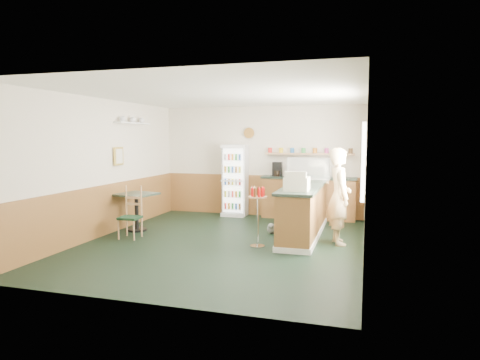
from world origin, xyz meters
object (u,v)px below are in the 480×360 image
at_px(cash_register, 297,184).
at_px(drinks_fridge, 235,180).
at_px(display_case, 309,170).
at_px(cafe_table, 137,204).
at_px(shopkeeper, 339,196).
at_px(condiment_stand, 258,207).
at_px(cafe_chair, 132,211).

bearing_deg(cash_register, drinks_fridge, 126.12).
bearing_deg(display_case, cash_register, -90.00).
relative_size(cash_register, cafe_table, 0.51).
distance_m(display_case, shopkeeper, 1.39).
distance_m(drinks_fridge, condiment_stand, 3.10).
distance_m(drinks_fridge, shopkeeper, 3.45).
relative_size(cash_register, shopkeeper, 0.25).
xyz_separation_m(display_case, shopkeeper, (0.70, -1.14, -0.38)).
bearing_deg(shopkeeper, condiment_stand, 96.27).
xyz_separation_m(shopkeeper, cafe_chair, (-3.88, -0.61, -0.35)).
xyz_separation_m(shopkeeper, condiment_stand, (-1.37, -0.61, -0.16)).
bearing_deg(cash_register, condiment_stand, -166.51).
bearing_deg(cash_register, shopkeeper, 32.46).
relative_size(cash_register, condiment_stand, 0.41).
height_order(shopkeeper, cafe_chair, shopkeeper).
distance_m(shopkeeper, condiment_stand, 1.51).
height_order(shopkeeper, cafe_table, shopkeeper).
bearing_deg(display_case, shopkeeper, -58.52).
bearing_deg(cash_register, cafe_table, 173.15).
relative_size(condiment_stand, cafe_chair, 1.05).
relative_size(display_case, cash_register, 2.03).
xyz_separation_m(cafe_table, cafe_chair, (0.22, -0.56, -0.03)).
bearing_deg(cafe_chair, drinks_fridge, 63.70).
relative_size(shopkeeper, cafe_table, 2.05).
xyz_separation_m(drinks_fridge, cafe_table, (-1.45, -2.26, -0.33)).
bearing_deg(drinks_fridge, display_case, -28.59).
bearing_deg(shopkeeper, cafe_chair, 81.09).
distance_m(cash_register, cafe_table, 3.47).
bearing_deg(cash_register, display_case, 89.82).
bearing_deg(display_case, cafe_chair, -151.17).
xyz_separation_m(display_case, cash_register, (0.00, -1.59, -0.13)).
xyz_separation_m(cash_register, cafe_table, (-3.40, 0.40, -0.58)).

